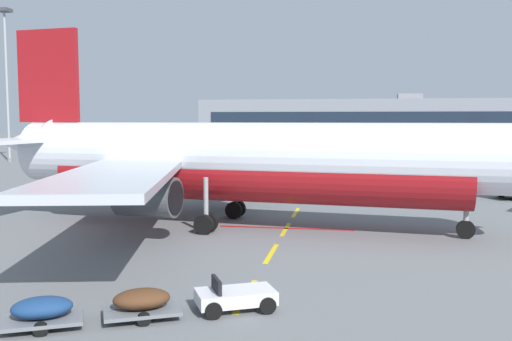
{
  "coord_description": "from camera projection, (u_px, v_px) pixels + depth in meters",
  "views": [
    {
      "loc": [
        21.68,
        -10.75,
        6.39
      ],
      "look_at": [
        14.74,
        30.66,
        2.59
      ],
      "focal_mm": 39.8,
      "sensor_mm": 36.0,
      "label": 1
    }
  ],
  "objects": [
    {
      "name": "apron_paint_markings",
      "position": [
        307.0,
        194.0,
        48.83
      ],
      "size": [
        8.0,
        95.33,
        0.01
      ],
      "color": "yellow",
      "rests_on": "ground"
    },
    {
      "name": "airliner_foreground",
      "position": [
        244.0,
        161.0,
        33.62
      ],
      "size": [
        34.82,
        34.37,
        12.2
      ],
      "color": "silver",
      "rests_on": "ground"
    },
    {
      "name": "baggage_train",
      "position": [
        143.0,
        303.0,
        18.16
      ],
      "size": [
        8.37,
        5.08,
        1.14
      ],
      "color": "silver",
      "rests_on": "ground"
    },
    {
      "name": "apron_light_mast_near",
      "position": [
        6.0,
        66.0,
        84.04
      ],
      "size": [
        1.8,
        1.8,
        22.66
      ],
      "color": "slate",
      "rests_on": "ground"
    },
    {
      "name": "terminal_satellite",
      "position": [
        361.0,
        122.0,
        145.94
      ],
      "size": [
        79.65,
        25.61,
        12.83
      ],
      "color": "gray",
      "rests_on": "ground"
    }
  ]
}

